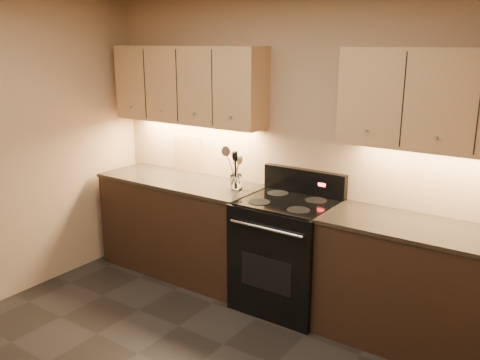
{
  "coord_description": "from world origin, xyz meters",
  "views": [
    {
      "loc": [
        1.99,
        -1.79,
        2.18
      ],
      "look_at": [
        -0.24,
        1.45,
        1.11
      ],
      "focal_mm": 38.0,
      "sensor_mm": 36.0,
      "label": 1
    }
  ],
  "objects": [
    {
      "name": "utensil_crock",
      "position": [
        -0.48,
        1.74,
        0.99
      ],
      "size": [
        0.11,
        0.11,
        0.13
      ],
      "color": "white",
      "rests_on": "counter_left"
    },
    {
      "name": "outlet_plate",
      "position": [
        -1.3,
        1.99,
        1.12
      ],
      "size": [
        0.08,
        0.01,
        0.12
      ],
      "primitive_type": "cube",
      "color": "#B2B5BA",
      "rests_on": "wall_back"
    },
    {
      "name": "upper_cab_left",
      "position": [
        -1.1,
        1.85,
        1.8
      ],
      "size": [
        1.6,
        0.3,
        0.7
      ],
      "primitive_type": "cube",
      "color": "tan",
      "rests_on": "wall_back"
    },
    {
      "name": "counter_left",
      "position": [
        -1.1,
        1.7,
        0.47
      ],
      "size": [
        1.62,
        0.62,
        0.93
      ],
      "color": "black",
      "rests_on": "ground"
    },
    {
      "name": "cutting_board",
      "position": [
        -1.22,
        1.97,
        1.12
      ],
      "size": [
        0.3,
        0.09,
        0.37
      ],
      "primitive_type": "cube",
      "rotation": [
        0.1,
        0.0,
        0.11
      ],
      "color": "tan",
      "rests_on": "counter_left"
    },
    {
      "name": "upper_cab_right",
      "position": [
        1.18,
        1.85,
        1.8
      ],
      "size": [
        1.44,
        0.3,
        0.7
      ],
      "primitive_type": "cube",
      "color": "tan",
      "rests_on": "wall_back"
    },
    {
      "name": "wall_back",
      "position": [
        0.0,
        2.0,
        1.3
      ],
      "size": [
        4.0,
        0.04,
        2.6
      ],
      "primitive_type": "cube",
      "color": "#9C775B",
      "rests_on": "ground"
    },
    {
      "name": "counter_right",
      "position": [
        1.18,
        1.7,
        0.47
      ],
      "size": [
        1.46,
        0.62,
        0.93
      ],
      "color": "black",
      "rests_on": "ground"
    },
    {
      "name": "wooden_spoon",
      "position": [
        -0.52,
        1.74,
        1.09
      ],
      "size": [
        0.14,
        0.09,
        0.29
      ],
      "primitive_type": null,
      "rotation": [
        -0.05,
        0.27,
        0.16
      ],
      "color": "tan",
      "rests_on": "utensil_crock"
    },
    {
      "name": "steel_skimmer",
      "position": [
        -0.44,
        1.73,
        1.13
      ],
      "size": [
        0.24,
        0.11,
        0.37
      ],
      "primitive_type": null,
      "rotation": [
        -0.09,
        -0.43,
        0.11
      ],
      "color": "silver",
      "rests_on": "utensil_crock"
    },
    {
      "name": "steel_spatula",
      "position": [
        -0.45,
        1.75,
        1.11
      ],
      "size": [
        0.17,
        0.1,
        0.34
      ],
      "primitive_type": null,
      "rotation": [
        0.06,
        -0.22,
        -0.27
      ],
      "color": "silver",
      "rests_on": "utensil_crock"
    },
    {
      "name": "black_spoon",
      "position": [
        -0.49,
        1.76,
        1.11
      ],
      "size": [
        0.11,
        0.14,
        0.34
      ],
      "primitive_type": null,
      "rotation": [
        0.24,
        0.15,
        -0.05
      ],
      "color": "black",
      "rests_on": "utensil_crock"
    },
    {
      "name": "stove",
      "position": [
        0.08,
        1.68,
        0.48
      ],
      "size": [
        0.76,
        0.68,
        1.14
      ],
      "color": "black",
      "rests_on": "ground"
    },
    {
      "name": "black_turner",
      "position": [
        -0.47,
        1.73,
        1.11
      ],
      "size": [
        0.13,
        0.14,
        0.34
      ],
      "primitive_type": null,
      "rotation": [
        -0.14,
        -0.07,
        0.29
      ],
      "color": "black",
      "rests_on": "utensil_crock"
    }
  ]
}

